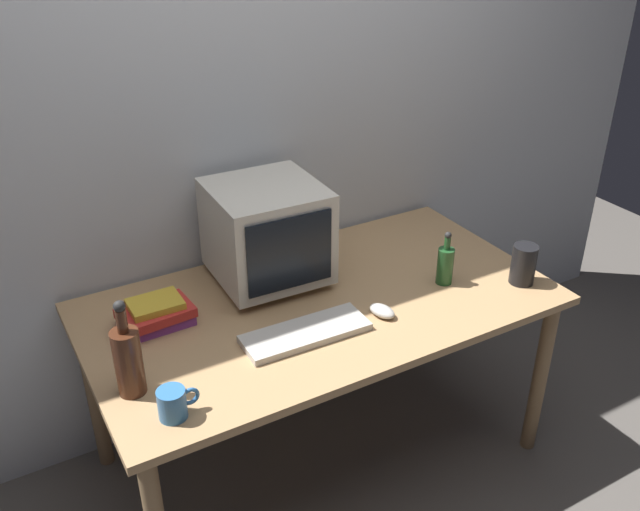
{
  "coord_description": "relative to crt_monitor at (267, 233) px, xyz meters",
  "views": [
    {
      "loc": [
        -1.02,
        -1.78,
        2.03
      ],
      "look_at": [
        0.0,
        0.0,
        0.91
      ],
      "focal_mm": 38.78,
      "sensor_mm": 36.0,
      "label": 1
    }
  ],
  "objects": [
    {
      "name": "crt_monitor",
      "position": [
        0.0,
        0.0,
        0.0
      ],
      "size": [
        0.39,
        0.4,
        0.37
      ],
      "color": "beige",
      "rests_on": "desk"
    },
    {
      "name": "keyboard",
      "position": [
        -0.06,
        -0.39,
        -0.18
      ],
      "size": [
        0.42,
        0.16,
        0.02
      ],
      "primitive_type": "cube",
      "rotation": [
        0.0,
        0.0,
        -0.03
      ],
      "color": "beige",
      "rests_on": "desk"
    },
    {
      "name": "computer_mouse",
      "position": [
        0.23,
        -0.41,
        -0.17
      ],
      "size": [
        0.08,
        0.11,
        0.04
      ],
      "primitive_type": "ellipsoid",
      "rotation": [
        0.0,
        0.0,
        0.25
      ],
      "color": "beige",
      "rests_on": "desk"
    },
    {
      "name": "desk",
      "position": [
        0.09,
        -0.22,
        -0.27
      ],
      "size": [
        1.63,
        0.89,
        0.73
      ],
      "color": "tan",
      "rests_on": "ground"
    },
    {
      "name": "back_wall",
      "position": [
        0.09,
        0.28,
        0.33
      ],
      "size": [
        4.0,
        0.08,
        2.5
      ],
      "primitive_type": "cube",
      "color": "silver",
      "rests_on": "ground"
    },
    {
      "name": "ground_plane",
      "position": [
        0.09,
        -0.22,
        -0.92
      ],
      "size": [
        6.0,
        6.0,
        0.0
      ],
      "primitive_type": "plane",
      "color": "#56514C"
    },
    {
      "name": "mug",
      "position": [
        -0.55,
        -0.54,
        -0.15
      ],
      "size": [
        0.12,
        0.08,
        0.09
      ],
      "color": "#3370B2",
      "rests_on": "desk"
    },
    {
      "name": "book_stack",
      "position": [
        -0.45,
        -0.08,
        -0.15
      ],
      "size": [
        0.24,
        0.18,
        0.09
      ],
      "color": "#843893",
      "rests_on": "desk"
    },
    {
      "name": "bottle_tall",
      "position": [
        -0.62,
        -0.38,
        -0.08
      ],
      "size": [
        0.08,
        0.08,
        0.31
      ],
      "color": "#472314",
      "rests_on": "desk"
    },
    {
      "name": "metal_canister",
      "position": [
        0.8,
        -0.48,
        -0.12
      ],
      "size": [
        0.09,
        0.09,
        0.15
      ],
      "primitive_type": "cylinder",
      "color": "black",
      "rests_on": "desk"
    },
    {
      "name": "bottle_short",
      "position": [
        0.55,
        -0.34,
        -0.12
      ],
      "size": [
        0.06,
        0.06,
        0.21
      ],
      "color": "#1E4C23",
      "rests_on": "desk"
    }
  ]
}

